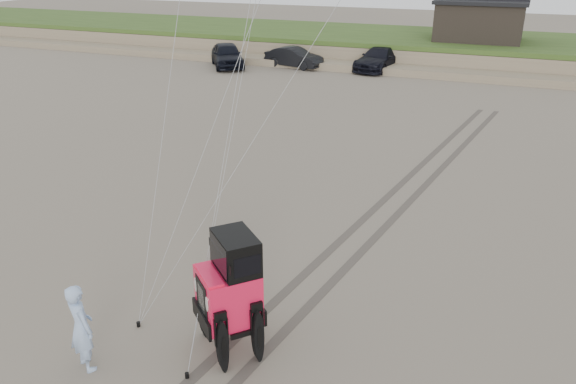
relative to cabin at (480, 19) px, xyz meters
name	(u,v)px	position (x,y,z in m)	size (l,w,h in m)	color
ground	(194,353)	(-2.00, -37.00, -3.24)	(160.00, 160.00, 0.00)	#6B6054
dune_ridge	(450,50)	(-2.00, 0.50, -2.42)	(160.00, 14.25, 1.73)	#7A6B54
cabin	(480,19)	(0.00, 0.00, 0.00)	(6.40, 5.40, 3.35)	black
truck_a	(227,55)	(-16.55, -8.48, -2.38)	(2.03, 5.06, 1.72)	black
truck_b	(294,57)	(-11.98, -6.78, -2.52)	(1.52, 4.35, 1.43)	black
truck_c	(380,59)	(-6.04, -5.32, -2.45)	(2.21, 5.43, 1.58)	black
jeep	(229,305)	(-1.38, -36.52, -2.20)	(2.41, 5.59, 2.08)	#FF1844
man	(81,327)	(-3.75, -38.16, -2.29)	(0.69, 0.45, 1.89)	#89ADD5
stake_main	(138,324)	(-3.60, -36.69, -3.18)	(0.08, 0.08, 0.12)	black
stake_aux	(187,375)	(-1.72, -37.69, -3.18)	(0.08, 0.08, 0.12)	black
tire_tracks	(382,216)	(0.00, -29.00, -3.23)	(5.22, 29.74, 0.01)	#4C443D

